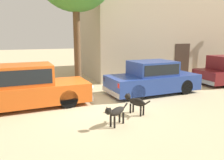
# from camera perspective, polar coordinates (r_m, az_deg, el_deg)

# --- Properties ---
(ground_plane) EXTENTS (80.00, 80.00, 0.00)m
(ground_plane) POSITION_cam_1_polar(r_m,az_deg,el_deg) (8.16, -5.50, -6.95)
(ground_plane) COLOR tan
(parked_sedan_nearest) EXTENTS (4.53, 1.81, 1.55)m
(parked_sedan_nearest) POSITION_cam_1_polar(r_m,az_deg,el_deg) (8.57, -21.50, -1.46)
(parked_sedan_nearest) COLOR #D15619
(parked_sedan_nearest) RESTS_ON ground_plane
(parked_sedan_second) EXTENTS (4.30, 1.82, 1.46)m
(parked_sedan_second) POSITION_cam_1_polar(r_m,az_deg,el_deg) (10.10, 10.38, 0.64)
(parked_sedan_second) COLOR navy
(parked_sedan_second) RESTS_ON ground_plane
(apartment_block) EXTENTS (15.23, 5.55, 9.85)m
(apartment_block) POSITION_cam_1_polar(r_m,az_deg,el_deg) (18.07, 18.23, 18.23)
(apartment_block) COLOR tan
(apartment_block) RESTS_ON ground_plane
(stray_dog_spotted) EXTENTS (0.97, 0.59, 0.66)m
(stray_dog_spotted) POSITION_cam_1_polar(r_m,az_deg,el_deg) (6.34, 0.86, -8.27)
(stray_dog_spotted) COLOR black
(stray_dog_spotted) RESTS_ON ground_plane
(stray_dog_tan) EXTENTS (0.49, 1.03, 0.66)m
(stray_dog_tan) POSITION_cam_1_polar(r_m,az_deg,el_deg) (7.37, 6.07, -5.49)
(stray_dog_tan) COLOR black
(stray_dog_tan) RESTS_ON ground_plane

